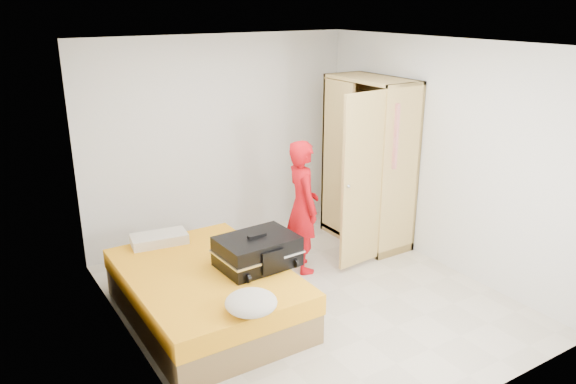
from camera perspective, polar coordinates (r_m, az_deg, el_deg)
room at (r=5.49m, az=2.34°, el=1.15°), size 4.00×4.02×2.60m
bed at (r=5.64m, az=-8.28°, el=-10.15°), size 1.42×2.02×0.50m
wardrobe at (r=7.07m, az=8.08°, el=2.50°), size 1.17×1.23×2.10m
person at (r=6.33m, az=1.50°, el=-1.48°), size 0.48×0.63×1.53m
suitcase at (r=5.52m, az=-3.13°, el=-6.05°), size 0.79×0.60×0.33m
round_cushion at (r=4.77m, az=-3.77°, el=-11.15°), size 0.44×0.44×0.17m
pillow at (r=6.18m, az=-12.96°, el=-4.66°), size 0.62×0.37×0.11m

